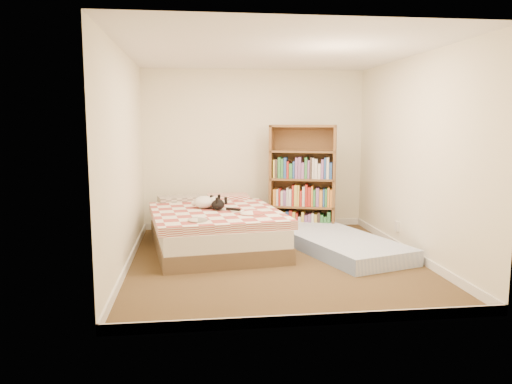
{
  "coord_description": "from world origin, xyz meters",
  "views": [
    {
      "loc": [
        -0.96,
        -5.88,
        1.69
      ],
      "look_at": [
        -0.19,
        0.3,
        0.81
      ],
      "focal_mm": 35.0,
      "sensor_mm": 36.0,
      "label": 1
    }
  ],
  "objects": [
    {
      "name": "floor_mattress",
      "position": [
        0.91,
        0.4,
        0.1
      ],
      "size": [
        1.58,
        2.35,
        0.19
      ],
      "primitive_type": "cube",
      "rotation": [
        0.0,
        0.0,
        0.31
      ],
      "color": "#7994CB",
      "rests_on": "room"
    },
    {
      "name": "black_cat",
      "position": [
        -0.65,
        0.74,
        0.6
      ],
      "size": [
        0.31,
        0.68,
        0.15
      ],
      "rotation": [
        0.0,
        0.0,
        0.34
      ],
      "color": "black",
      "rests_on": "bed"
    },
    {
      "name": "white_dog",
      "position": [
        -0.82,
        0.81,
        0.61
      ],
      "size": [
        0.39,
        0.41,
        0.16
      ],
      "rotation": [
        0.0,
        0.0,
        0.32
      ],
      "color": "white",
      "rests_on": "bed"
    },
    {
      "name": "bed",
      "position": [
        -0.7,
        0.78,
        0.27
      ],
      "size": [
        1.86,
        2.41,
        0.59
      ],
      "rotation": [
        0.0,
        0.0,
        0.14
      ],
      "color": "brown",
      "rests_on": "room"
    },
    {
      "name": "room",
      "position": [
        0.0,
        0.0,
        1.2
      ],
      "size": [
        3.51,
        4.01,
        2.51
      ],
      "color": "#422F1C",
      "rests_on": "ground"
    },
    {
      "name": "bookshelf",
      "position": [
        0.67,
        1.5,
        0.59
      ],
      "size": [
        1.09,
        0.62,
        1.65
      ],
      "rotation": [
        0.0,
        0.0,
        -0.31
      ],
      "color": "brown",
      "rests_on": "room"
    }
  ]
}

